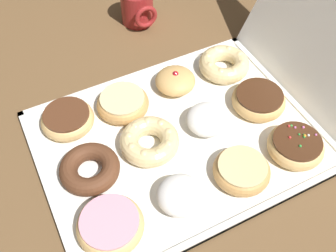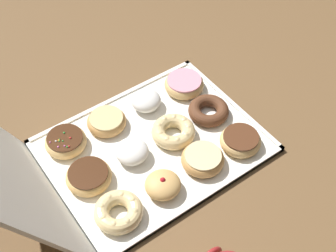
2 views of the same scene
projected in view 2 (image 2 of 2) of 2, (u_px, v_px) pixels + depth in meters
ground_plane at (154, 147)px, 1.28m from camera, size 3.00×3.00×0.00m
donut_box at (154, 146)px, 1.28m from camera, size 0.43×0.56×0.01m
chocolate_frosted_donut_0 at (240, 140)px, 1.26m from camera, size 0.11×0.11×0.04m
chocolate_cake_ring_donut_1 at (207, 110)px, 1.33m from camera, size 0.11×0.11×0.03m
pink_frosted_donut_2 at (184, 84)px, 1.40m from camera, size 0.12×0.12×0.04m
glazed_ring_donut_3 at (203, 159)px, 1.22m from camera, size 0.11×0.11×0.04m
cruller_donut_4 at (173, 131)px, 1.28m from camera, size 0.12×0.12×0.04m
powdered_filled_donut_5 at (146, 100)px, 1.35m from camera, size 0.09×0.09×0.05m
jelly_filled_donut_6 at (163, 185)px, 1.16m from camera, size 0.09×0.09×0.05m
powdered_filled_donut_7 at (132, 152)px, 1.23m from camera, size 0.09×0.09×0.05m
glazed_ring_donut_8 at (107, 121)px, 1.30m from camera, size 0.11×0.11×0.03m
cruller_donut_9 at (118, 212)px, 1.12m from camera, size 0.12×0.12×0.04m
chocolate_frosted_donut_10 at (88, 175)px, 1.18m from camera, size 0.12×0.12×0.04m
sprinkle_donut_11 at (66, 141)px, 1.26m from camera, size 0.11×0.11×0.04m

